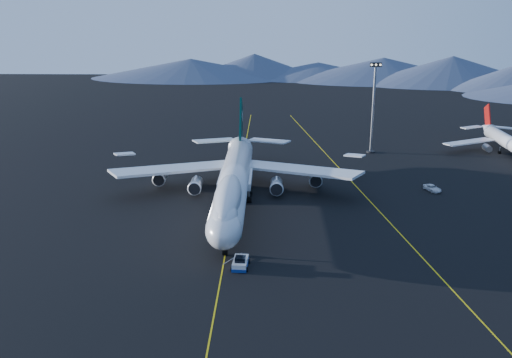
{
  "coord_description": "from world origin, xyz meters",
  "views": [
    {
      "loc": [
        7.93,
        -120.07,
        42.99
      ],
      "look_at": [
        4.86,
        0.77,
        6.0
      ],
      "focal_mm": 40.0,
      "sensor_mm": 36.0,
      "label": 1
    }
  ],
  "objects_px": {
    "pushback_tug": "(240,263)",
    "boeing_747": "(234,181)",
    "second_jet": "(508,142)",
    "service_van": "(432,188)",
    "floodlight_mast": "(373,108)"
  },
  "relations": [
    {
      "from": "pushback_tug",
      "to": "floodlight_mast",
      "type": "xyz_separation_m",
      "value": [
        35.55,
        80.31,
        12.98
      ]
    },
    {
      "from": "pushback_tug",
      "to": "service_van",
      "type": "height_order",
      "value": "pushback_tug"
    },
    {
      "from": "pushback_tug",
      "to": "second_jet",
      "type": "bearing_deg",
      "value": 49.66
    },
    {
      "from": "second_jet",
      "to": "boeing_747",
      "type": "bearing_deg",
      "value": -143.35
    },
    {
      "from": "pushback_tug",
      "to": "service_van",
      "type": "distance_m",
      "value": 61.58
    },
    {
      "from": "service_van",
      "to": "floodlight_mast",
      "type": "bearing_deg",
      "value": 83.93
    },
    {
      "from": "service_van",
      "to": "pushback_tug",
      "type": "bearing_deg",
      "value": -154.81
    },
    {
      "from": "pushback_tug",
      "to": "second_jet",
      "type": "height_order",
      "value": "second_jet"
    },
    {
      "from": "second_jet",
      "to": "service_van",
      "type": "relative_size",
      "value": 8.29
    },
    {
      "from": "second_jet",
      "to": "pushback_tug",
      "type": "bearing_deg",
      "value": -128.39
    },
    {
      "from": "second_jet",
      "to": "service_van",
      "type": "bearing_deg",
      "value": -126.01
    },
    {
      "from": "pushback_tug",
      "to": "boeing_747",
      "type": "bearing_deg",
      "value": 99.05
    },
    {
      "from": "boeing_747",
      "to": "second_jet",
      "type": "distance_m",
      "value": 92.55
    },
    {
      "from": "boeing_747",
      "to": "service_van",
      "type": "xyz_separation_m",
      "value": [
        47.14,
        11.63,
        -5.09
      ]
    },
    {
      "from": "service_van",
      "to": "floodlight_mast",
      "type": "relative_size",
      "value": 0.19
    }
  ]
}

